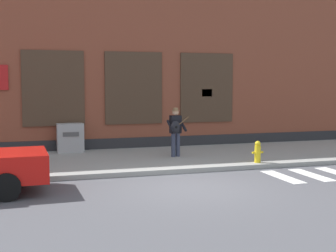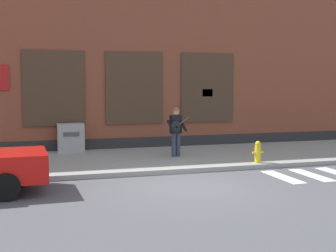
% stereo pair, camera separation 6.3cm
% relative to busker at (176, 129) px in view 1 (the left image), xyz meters
% --- Properties ---
extents(ground_plane, '(160.00, 160.00, 0.00)m').
position_rel_busker_xyz_m(ground_plane, '(-0.88, -4.02, -1.11)').
color(ground_plane, '#4C4C51').
extents(sidewalk, '(28.00, 4.87, 0.15)m').
position_rel_busker_xyz_m(sidewalk, '(-0.88, 0.17, -1.03)').
color(sidewalk, gray).
rests_on(sidewalk, ground).
extents(building_backdrop, '(28.00, 4.06, 9.02)m').
position_rel_busker_xyz_m(building_backdrop, '(-0.88, 4.60, 3.40)').
color(building_backdrop, brown).
rests_on(building_backdrop, ground).
extents(busker, '(0.74, 0.57, 1.69)m').
position_rel_busker_xyz_m(busker, '(0.00, 0.00, 0.00)').
color(busker, '#33384C').
rests_on(busker, sidewalk).
extents(utility_box, '(0.96, 0.56, 1.06)m').
position_rel_busker_xyz_m(utility_box, '(-3.39, 2.15, -0.43)').
color(utility_box, '#9E9E9E').
rests_on(utility_box, sidewalk).
extents(fire_hydrant, '(0.38, 0.20, 0.70)m').
position_rel_busker_xyz_m(fire_hydrant, '(2.14, -1.92, -0.61)').
color(fire_hydrant, gold).
rests_on(fire_hydrant, sidewalk).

